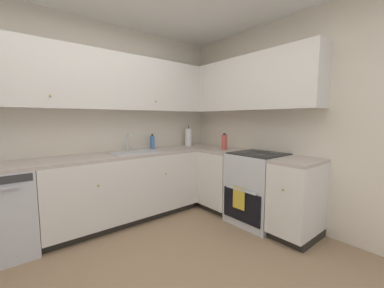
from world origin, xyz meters
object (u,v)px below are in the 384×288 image
at_px(oven_range, 258,188).
at_px(paper_towel_roll, 188,137).
at_px(soap_bottle, 152,142).
at_px(oil_bottle, 224,142).

bearing_deg(oven_range, paper_towel_roll, 95.05).
bearing_deg(paper_towel_roll, soap_bottle, 178.28).
height_order(oven_range, oil_bottle, oil_bottle).
distance_m(soap_bottle, oil_bottle, 1.06).
relative_size(soap_bottle, oil_bottle, 0.94).
relative_size(oven_range, soap_bottle, 4.72).
xyz_separation_m(soap_bottle, paper_towel_roll, (0.67, -0.02, 0.04)).
distance_m(oven_range, oil_bottle, 0.79).
distance_m(paper_towel_roll, oil_bottle, 0.72).
bearing_deg(oven_range, oil_bottle, 91.83).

